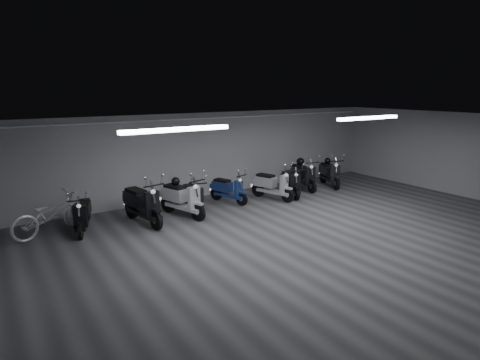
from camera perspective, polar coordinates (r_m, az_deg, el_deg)
floor at (r=9.86m, az=10.29°, el=-8.43°), size 14.00×10.00×0.01m
ceiling at (r=9.22m, az=11.00°, el=8.06°), size 14.00×10.00×0.01m
back_wall at (r=13.42m, az=-4.28°, el=3.72°), size 14.00×0.01×2.80m
right_wall at (r=15.09m, az=30.30°, el=3.00°), size 0.01×10.00×2.80m
fluor_strip_left at (r=8.36m, az=-9.13°, el=7.19°), size 2.40×0.18×0.08m
fluor_strip_right at (r=12.11m, az=18.02°, el=8.50°), size 2.40×0.18×0.08m
conduit at (r=13.20m, az=-4.19°, el=8.90°), size 13.60×0.05×0.05m
scooter_0 at (r=10.77m, az=-21.80°, el=-3.94°), size 1.03×1.69×1.19m
scooter_1 at (r=10.87m, az=-13.91°, el=-2.48°), size 0.99×2.05×1.46m
scooter_2 at (r=11.28m, az=-8.34°, el=-1.82°), size 1.16×1.99×1.40m
scooter_3 at (r=11.56m, az=-6.77°, el=-1.81°), size 0.82×1.74×1.24m
scooter_4 at (r=12.54m, az=-1.65°, el=-0.70°), size 1.01×1.67×1.18m
scooter_6 at (r=12.95m, az=4.74°, el=-0.02°), size 1.10×1.84×1.30m
scooter_7 at (r=13.44m, az=7.36°, el=0.23°), size 1.08×1.73×1.22m
scooter_8 at (r=14.40m, az=9.14°, el=1.27°), size 0.94×1.88×1.34m
scooter_9 at (r=15.05m, az=12.84°, el=1.54°), size 1.19×1.84×1.30m
bicycle at (r=10.90m, az=-25.70°, el=-3.89°), size 2.08×1.33×1.27m
helmet_0 at (r=14.55m, az=8.68°, el=2.62°), size 0.29×0.29×0.29m
helmet_1 at (r=11.40m, az=-9.27°, el=-0.19°), size 0.24×0.24×0.24m
helmet_2 at (r=15.21m, az=12.51°, el=2.72°), size 0.23×0.23×0.23m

